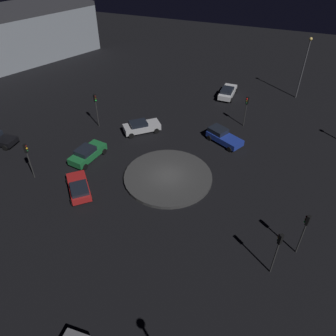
{
  "coord_description": "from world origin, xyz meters",
  "views": [
    {
      "loc": [
        -8.7,
        24.61,
        22.22
      ],
      "look_at": [
        0.0,
        0.0,
        1.31
      ],
      "focal_mm": 35.55,
      "sensor_mm": 36.0,
      "label": 1
    }
  ],
  "objects_px": {
    "car_silver": "(141,127)",
    "traffic_light_west": "(305,227)",
    "traffic_light_northwest": "(278,246)",
    "car_blue": "(223,137)",
    "traffic_light_southwest": "(246,106)",
    "car_red": "(79,188)",
    "streetlamp_southwest_near": "(305,63)",
    "car_white": "(228,92)",
    "traffic_light_southeast": "(96,104)",
    "traffic_light_east": "(28,155)",
    "car_green": "(87,153)"
  },
  "relations": [
    {
      "from": "traffic_light_west",
      "to": "traffic_light_east",
      "type": "bearing_deg",
      "value": 20.6
    },
    {
      "from": "car_green",
      "to": "streetlamp_southwest_near",
      "type": "xyz_separation_m",
      "value": [
        -20.88,
        -23.21,
        4.34
      ]
    },
    {
      "from": "car_blue",
      "to": "traffic_light_southwest",
      "type": "bearing_deg",
      "value": 98.37
    },
    {
      "from": "traffic_light_southeast",
      "to": "streetlamp_southwest_near",
      "type": "relative_size",
      "value": 0.51
    },
    {
      "from": "car_white",
      "to": "traffic_light_southeast",
      "type": "height_order",
      "value": "traffic_light_southeast"
    },
    {
      "from": "car_silver",
      "to": "traffic_light_east",
      "type": "bearing_deg",
      "value": -160.4
    },
    {
      "from": "car_green",
      "to": "traffic_light_west",
      "type": "height_order",
      "value": "traffic_light_west"
    },
    {
      "from": "car_white",
      "to": "car_green",
      "type": "bearing_deg",
      "value": 152.61
    },
    {
      "from": "car_green",
      "to": "car_silver",
      "type": "distance_m",
      "value": 7.86
    },
    {
      "from": "car_white",
      "to": "traffic_light_west",
      "type": "bearing_deg",
      "value": -154.73
    },
    {
      "from": "streetlamp_southwest_near",
      "to": "traffic_light_east",
      "type": "bearing_deg",
      "value": 48.62
    },
    {
      "from": "car_silver",
      "to": "traffic_light_west",
      "type": "relative_size",
      "value": 1.08
    },
    {
      "from": "car_white",
      "to": "traffic_light_east",
      "type": "xyz_separation_m",
      "value": [
        15.03,
        24.69,
        2.19
      ]
    },
    {
      "from": "car_green",
      "to": "traffic_light_northwest",
      "type": "relative_size",
      "value": 1.08
    },
    {
      "from": "car_red",
      "to": "traffic_light_northwest",
      "type": "height_order",
      "value": "traffic_light_northwest"
    },
    {
      "from": "car_silver",
      "to": "traffic_light_east",
      "type": "xyz_separation_m",
      "value": [
        6.98,
        11.7,
        2.16
      ]
    },
    {
      "from": "traffic_light_east",
      "to": "streetlamp_southwest_near",
      "type": "xyz_separation_m",
      "value": [
        -24.49,
        -27.8,
        2.2
      ]
    },
    {
      "from": "traffic_light_northwest",
      "to": "streetlamp_southwest_near",
      "type": "bearing_deg",
      "value": -55.42
    },
    {
      "from": "car_blue",
      "to": "traffic_light_southwest",
      "type": "xyz_separation_m",
      "value": [
        -1.7,
        -4.48,
        2.07
      ]
    },
    {
      "from": "car_green",
      "to": "traffic_light_southeast",
      "type": "height_order",
      "value": "traffic_light_southeast"
    },
    {
      "from": "car_green",
      "to": "car_blue",
      "type": "height_order",
      "value": "car_green"
    },
    {
      "from": "traffic_light_east",
      "to": "car_silver",
      "type": "bearing_deg",
      "value": 40.06
    },
    {
      "from": "car_blue",
      "to": "traffic_light_southwest",
      "type": "distance_m",
      "value": 5.22
    },
    {
      "from": "car_white",
      "to": "car_red",
      "type": "height_order",
      "value": "car_red"
    },
    {
      "from": "traffic_light_east",
      "to": "car_white",
      "type": "bearing_deg",
      "value": 39.52
    },
    {
      "from": "traffic_light_west",
      "to": "streetlamp_southwest_near",
      "type": "distance_m",
      "value": 28.68
    },
    {
      "from": "traffic_light_west",
      "to": "traffic_light_southeast",
      "type": "bearing_deg",
      "value": -3.66
    },
    {
      "from": "car_red",
      "to": "traffic_light_east",
      "type": "distance_m",
      "value": 6.09
    },
    {
      "from": "car_green",
      "to": "car_white",
      "type": "relative_size",
      "value": 1.02
    },
    {
      "from": "traffic_light_northwest",
      "to": "traffic_light_east",
      "type": "relative_size",
      "value": 1.05
    },
    {
      "from": "car_silver",
      "to": "car_white",
      "type": "relative_size",
      "value": 0.99
    },
    {
      "from": "car_blue",
      "to": "traffic_light_northwest",
      "type": "distance_m",
      "value": 17.9
    },
    {
      "from": "traffic_light_northwest",
      "to": "traffic_light_southwest",
      "type": "distance_m",
      "value": 21.42
    },
    {
      "from": "car_white",
      "to": "streetlamp_southwest_near",
      "type": "distance_m",
      "value": 10.89
    },
    {
      "from": "car_white",
      "to": "traffic_light_west",
      "type": "height_order",
      "value": "traffic_light_west"
    },
    {
      "from": "car_white",
      "to": "car_red",
      "type": "relative_size",
      "value": 1.05
    },
    {
      "from": "traffic_light_southeast",
      "to": "traffic_light_east",
      "type": "bearing_deg",
      "value": -67.25
    },
    {
      "from": "car_silver",
      "to": "car_red",
      "type": "height_order",
      "value": "car_silver"
    },
    {
      "from": "car_red",
      "to": "traffic_light_northwest",
      "type": "relative_size",
      "value": 1.01
    },
    {
      "from": "car_green",
      "to": "car_white",
      "type": "height_order",
      "value": "car_green"
    },
    {
      "from": "traffic_light_west",
      "to": "car_green",
      "type": "bearing_deg",
      "value": 8.75
    },
    {
      "from": "car_silver",
      "to": "traffic_light_southeast",
      "type": "bearing_deg",
      "value": 145.96
    },
    {
      "from": "traffic_light_northwest",
      "to": "traffic_light_west",
      "type": "height_order",
      "value": "traffic_light_northwest"
    },
    {
      "from": "car_green",
      "to": "car_blue",
      "type": "relative_size",
      "value": 1.0
    },
    {
      "from": "traffic_light_east",
      "to": "traffic_light_southwest",
      "type": "relative_size",
      "value": 1.04
    },
    {
      "from": "traffic_light_southeast",
      "to": "streetlamp_southwest_near",
      "type": "height_order",
      "value": "streetlamp_southwest_near"
    },
    {
      "from": "car_red",
      "to": "streetlamp_southwest_near",
      "type": "relative_size",
      "value": 0.51
    },
    {
      "from": "traffic_light_northwest",
      "to": "traffic_light_west",
      "type": "relative_size",
      "value": 1.02
    },
    {
      "from": "car_red",
      "to": "traffic_light_southeast",
      "type": "height_order",
      "value": "traffic_light_southeast"
    },
    {
      "from": "traffic_light_southwest",
      "to": "traffic_light_northwest",
      "type": "bearing_deg",
      "value": 38.42
    }
  ]
}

